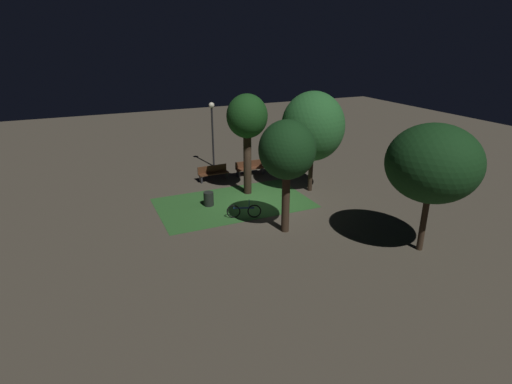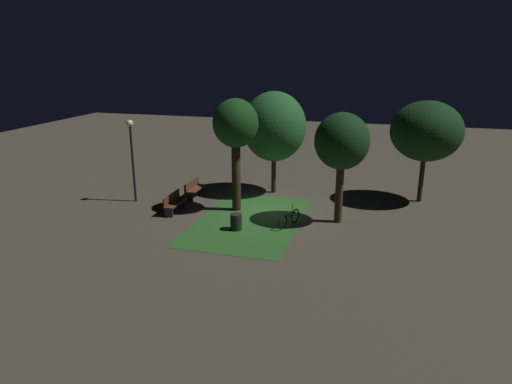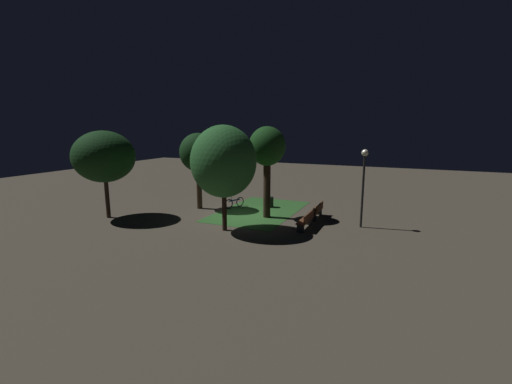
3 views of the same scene
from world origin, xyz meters
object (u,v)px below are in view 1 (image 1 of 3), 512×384
object	(u,v)px
bench_near_trees	(213,173)
bicycle	(244,211)
tree_right_canopy	(247,119)
tree_tall_center	(287,151)
trash_bin	(209,199)
bench_lawn_edge	(250,168)
tree_back_left	(313,127)
lamp_post_plaza_west	(212,123)
tree_lawn_side	(433,164)

from	to	relation	value
bench_near_trees	bicycle	bearing A→B (deg)	86.26
tree_right_canopy	bicycle	world-z (taller)	tree_right_canopy
tree_tall_center	tree_right_canopy	size ratio (longest dim) A/B	0.92
tree_tall_center	trash_bin	xyz separation A→B (m)	(2.19, -4.12, -3.29)
bench_lawn_edge	trash_bin	distance (m)	5.26
tree_back_left	lamp_post_plaza_west	distance (m)	7.36
bench_lawn_edge	tree_lawn_side	world-z (taller)	tree_lawn_side
bench_lawn_edge	tree_tall_center	size ratio (longest dim) A/B	0.36
tree_back_left	lamp_post_plaza_west	bearing A→B (deg)	-61.70
bench_lawn_edge	tree_right_canopy	xyz separation A→B (m)	(1.33, 2.80, 3.61)
tree_lawn_side	lamp_post_plaza_west	size ratio (longest dim) A/B	1.22
tree_lawn_side	lamp_post_plaza_west	bearing A→B (deg)	-74.03
bench_near_trees	trash_bin	world-z (taller)	bench_near_trees
bench_near_trees	tree_back_left	distance (m)	6.61
bench_near_trees	tree_tall_center	distance (m)	8.39
bench_lawn_edge	tree_lawn_side	xyz separation A→B (m)	(-2.56, 11.42, 3.15)
bench_near_trees	tree_right_canopy	size ratio (longest dim) A/B	0.34
tree_tall_center	lamp_post_plaza_west	xyz separation A→B (m)	(-0.17, -10.36, -0.77)
tree_tall_center	lamp_post_plaza_west	size ratio (longest dim) A/B	1.18
lamp_post_plaza_west	trash_bin	distance (m)	7.13
tree_tall_center	bicycle	xyz separation A→B (m)	(1.13, -2.01, -3.31)
tree_back_left	trash_bin	distance (m)	6.68
bench_lawn_edge	tree_lawn_side	size ratio (longest dim) A/B	0.35
tree_lawn_side	tree_right_canopy	size ratio (longest dim) A/B	0.96
tree_right_canopy	tree_back_left	world-z (taller)	tree_back_left
bicycle	lamp_post_plaza_west	bearing A→B (deg)	-98.79
tree_lawn_side	tree_tall_center	xyz separation A→B (m)	(4.19, -3.70, 0.03)
trash_bin	bicycle	xyz separation A→B (m)	(-1.07, 2.11, -0.02)
bench_near_trees	trash_bin	distance (m)	3.89
bench_lawn_edge	lamp_post_plaza_west	size ratio (longest dim) A/B	0.43
bench_lawn_edge	lamp_post_plaza_west	xyz separation A→B (m)	(1.47, -2.63, 2.40)
tree_back_left	bench_lawn_edge	bearing A→B (deg)	-62.28
bench_lawn_edge	bicycle	bearing A→B (deg)	64.25
tree_back_left	tree_lawn_side	bearing A→B (deg)	94.13
bench_lawn_edge	trash_bin	size ratio (longest dim) A/B	2.50
bench_near_trees	tree_lawn_side	bearing A→B (deg)	113.38
tree_tall_center	tree_back_left	world-z (taller)	tree_back_left
tree_lawn_side	tree_tall_center	bearing A→B (deg)	-41.45
trash_bin	bicycle	bearing A→B (deg)	116.87
tree_tall_center	tree_back_left	xyz separation A→B (m)	(-3.64, -3.91, -0.05)
bench_lawn_edge	tree_back_left	xyz separation A→B (m)	(-2.01, 3.82, 3.12)
tree_right_canopy	trash_bin	xyz separation A→B (m)	(2.49, 0.80, -3.73)
bench_lawn_edge	tree_right_canopy	bearing A→B (deg)	64.55
lamp_post_plaza_west	bicycle	size ratio (longest dim) A/B	2.70
tree_lawn_side	tree_tall_center	distance (m)	5.59
trash_bin	bench_near_trees	bearing A→B (deg)	-111.77
tree_lawn_side	tree_tall_center	size ratio (longest dim) A/B	1.04
bench_lawn_edge	tree_right_canopy	world-z (taller)	tree_right_canopy
tree_back_left	bicycle	xyz separation A→B (m)	(4.76, 1.89, -3.26)
tree_right_canopy	tree_tall_center	bearing A→B (deg)	86.56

